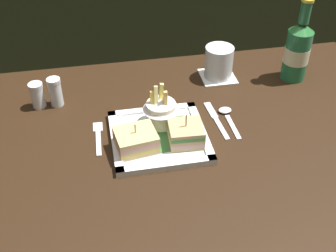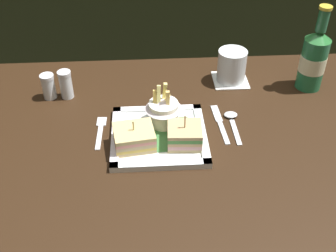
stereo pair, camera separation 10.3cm
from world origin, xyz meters
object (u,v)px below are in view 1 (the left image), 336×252
pepper_shaker (56,93)px  sandwich_half_left (136,140)px  fork (98,136)px  beer_bottle (297,50)px  dining_table (176,184)px  water_glass (219,64)px  knife (216,118)px  salt_shaker (38,97)px  spoon (227,114)px  square_plate (159,137)px  fries_cup (161,109)px  sandwich_half_right (186,134)px

pepper_shaker → sandwich_half_left: bearing=-50.7°
pepper_shaker → fork: bearing=-57.8°
beer_bottle → pepper_shaker: bearing=-179.1°
pepper_shaker → dining_table: bearing=-35.0°
water_glass → knife: (-0.06, -0.20, -0.04)m
dining_table → sandwich_half_left: size_ratio=12.10×
beer_bottle → salt_shaker: size_ratio=3.39×
spoon → pepper_shaker: 0.46m
fork → sandwich_half_left: bearing=-38.7°
sandwich_half_left → dining_table: bearing=13.5°
knife → fork: bearing=-177.1°
square_plate → salt_shaker: (-0.29, 0.20, 0.02)m
pepper_shaker → knife: bearing=-19.5°
salt_shaker → pepper_shaker: pepper_shaker is taller
beer_bottle → spoon: 0.30m
dining_table → fries_cup: fries_cup is taller
beer_bottle → salt_shaker: bearing=-179.2°
sandwich_half_right → fries_cup: size_ratio=0.78×
salt_shaker → water_glass: bearing=6.0°
dining_table → water_glass: (0.18, 0.26, 0.21)m
water_glass → knife: water_glass is taller
dining_table → knife: 0.21m
square_plate → pepper_shaker: bearing=141.5°
dining_table → knife: knife is taller
sandwich_half_left → square_plate: bearing=28.4°
beer_bottle → water_glass: size_ratio=2.59×
dining_table → pepper_shaker: 0.41m
dining_table → fries_cup: size_ratio=11.64×
square_plate → spoon: bearing=17.0°
dining_table → spoon: spoon is taller
knife → water_glass: bearing=72.6°
dining_table → square_plate: bearing=170.7°
spoon → pepper_shaker: size_ratio=1.62×
knife → salt_shaker: (-0.45, 0.14, 0.03)m
fries_cup → spoon: bearing=3.9°
dining_table → beer_bottle: size_ratio=5.20×
dining_table → fork: bearing=166.9°
square_plate → sandwich_half_left: (-0.06, -0.03, 0.03)m
square_plate → beer_bottle: 0.49m
fries_cup → spoon: fries_cup is taller
sandwich_half_right → fries_cup: fries_cup is taller
dining_table → pepper_shaker: (-0.29, 0.20, 0.20)m
fork → knife: 0.31m
dining_table → square_plate: (-0.04, 0.01, 0.17)m
dining_table → fork: fork is taller
sandwich_half_left → spoon: bearing=19.9°
square_plate → dining_table: bearing=-9.3°
pepper_shaker → beer_bottle: bearing=0.9°
sandwich_half_right → knife: sandwich_half_right is taller
water_glass → salt_shaker: size_ratio=1.31×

